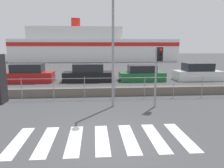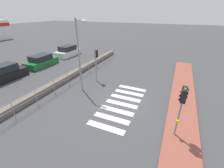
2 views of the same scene
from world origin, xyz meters
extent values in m
plane|color=#424244|center=(0.00, 0.00, 0.00)|extent=(160.00, 160.00, 0.00)
cube|color=silver|center=(-2.79, 0.00, 0.00)|extent=(0.45, 2.40, 0.01)
cube|color=silver|center=(-1.89, 0.00, 0.00)|extent=(0.45, 2.40, 0.01)
cube|color=silver|center=(-0.99, 0.00, 0.00)|extent=(0.45, 2.40, 0.01)
cube|color=silver|center=(-0.09, 0.00, 0.00)|extent=(0.45, 2.40, 0.01)
cube|color=silver|center=(0.81, 0.00, 0.00)|extent=(0.45, 2.40, 0.01)
cube|color=silver|center=(1.71, 0.00, 0.00)|extent=(0.45, 2.40, 0.01)
cube|color=silver|center=(2.61, 0.00, 0.00)|extent=(0.45, 2.40, 0.01)
cube|color=#6B6056|center=(0.00, 6.43, 0.26)|extent=(25.31, 0.55, 0.51)
cylinder|color=gray|center=(0.00, 5.56, 1.22)|extent=(22.78, 0.03, 0.03)
cylinder|color=gray|center=(0.00, 5.56, 0.71)|extent=(22.78, 0.03, 0.03)
cylinder|color=gray|center=(-4.38, 5.56, 0.64)|extent=(0.04, 0.04, 1.29)
cylinder|color=gray|center=(-2.63, 5.56, 0.64)|extent=(0.04, 0.04, 1.29)
cylinder|color=gray|center=(-0.88, 5.56, 0.64)|extent=(0.04, 0.04, 1.29)
cylinder|color=gray|center=(0.88, 5.56, 0.64)|extent=(0.04, 0.04, 1.29)
cylinder|color=gray|center=(2.63, 5.56, 0.64)|extent=(0.04, 0.04, 1.29)
cylinder|color=gray|center=(4.38, 5.56, 0.64)|extent=(0.04, 0.04, 1.29)
cylinder|color=gray|center=(6.13, 5.56, 0.64)|extent=(0.04, 0.04, 1.29)
cylinder|color=gray|center=(2.72, 3.66, 1.49)|extent=(0.10, 0.10, 2.99)
cube|color=black|center=(2.89, 3.66, 2.65)|extent=(0.24, 0.24, 0.68)
sphere|color=red|center=(2.89, 3.52, 2.86)|extent=(0.13, 0.13, 0.13)
sphere|color=black|center=(2.89, 3.52, 2.65)|extent=(0.13, 0.13, 0.13)
sphere|color=black|center=(2.89, 3.52, 2.44)|extent=(0.13, 0.13, 0.13)
cylinder|color=gray|center=(0.62, 3.91, 2.87)|extent=(0.12, 0.12, 5.73)
cube|color=white|center=(0.00, 38.63, 2.15)|extent=(32.17, 8.21, 4.30)
cube|color=white|center=(-3.86, 38.63, 5.48)|extent=(18.01, 6.57, 2.36)
cube|color=red|center=(0.00, 34.51, 3.35)|extent=(32.17, 0.08, 0.69)
cylinder|color=red|center=(-3.86, 38.63, 7.56)|extent=(1.80, 1.80, 1.80)
cube|color=#B21919|center=(-5.90, 12.06, 0.43)|extent=(4.22, 1.82, 0.86)
cube|color=#1E2328|center=(-5.90, 12.06, 1.21)|extent=(2.53, 1.60, 0.70)
cube|color=black|center=(-0.83, 12.06, 0.42)|extent=(4.27, 1.79, 0.84)
cube|color=#1E2328|center=(-0.83, 12.06, 1.18)|extent=(2.56, 1.58, 0.68)
cube|color=#1E6633|center=(3.88, 12.06, 0.38)|extent=(3.91, 1.88, 0.76)
cube|color=#1E2328|center=(3.88, 12.06, 1.06)|extent=(2.35, 1.66, 0.62)
cube|color=silver|center=(8.97, 12.06, 0.42)|extent=(4.05, 1.83, 0.84)
cube|color=#1E2328|center=(8.97, 12.06, 1.19)|extent=(2.43, 1.61, 0.69)
camera|label=1|loc=(-0.31, -6.81, 3.05)|focal=35.00mm
camera|label=2|loc=(-8.84, -3.10, 6.16)|focal=24.00mm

